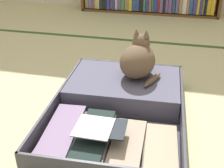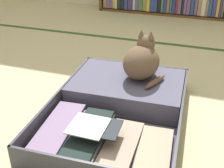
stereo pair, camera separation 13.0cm
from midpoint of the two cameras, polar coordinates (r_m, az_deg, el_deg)
The scene contains 4 objects.
ground_plane at distance 1.58m, azimuth -6.43°, elevation -7.19°, with size 10.00×10.00×0.00m, color #C8C08E.
tatami_border at distance 2.66m, azimuth 2.44°, elevation 8.45°, with size 4.80×0.05×0.00m.
open_suitcase at distance 1.62m, azimuth -0.99°, elevation -3.69°, with size 0.71×0.97×0.13m.
black_cat at distance 1.70m, azimuth 3.00°, elevation 4.69°, with size 0.26×0.30×0.27m.
Camera 1 is at (0.40, -1.21, 0.92)m, focal length 47.01 mm.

